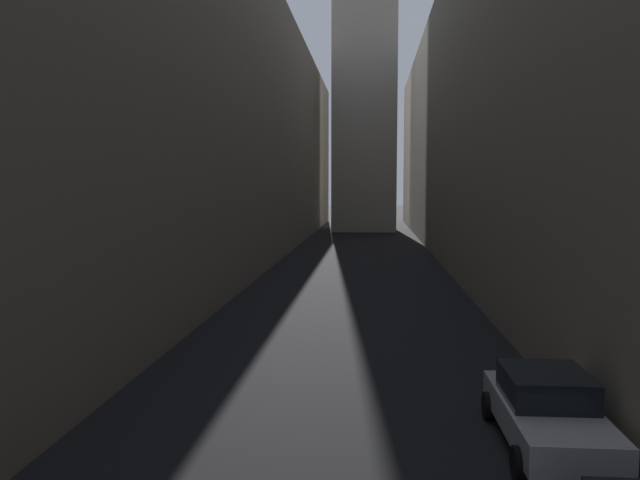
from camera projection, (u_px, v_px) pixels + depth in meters
ground_plane at (357, 270)px, 40.27m from camera, size 264.00×264.00×0.00m
building_block_left at (159, 121)px, 42.51m from camera, size 15.19×108.00×18.82m
building_block_right at (527, 116)px, 40.62m from camera, size 10.15×108.00×19.17m
parked_car_right_far at (547, 410)px, 12.92m from camera, size 1.97×4.45×1.50m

